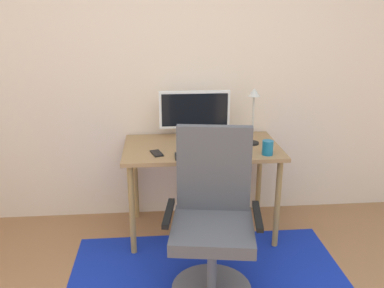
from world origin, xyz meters
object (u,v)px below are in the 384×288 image
(desk, at_px, (202,156))
(coffee_cup, at_px, (268,148))
(monitor, at_px, (195,111))
(computer_mouse, at_px, (243,153))
(cell_phone, at_px, (157,153))
(office_chair, at_px, (213,227))
(desk_lamp, at_px, (254,107))
(keyboard, at_px, (205,156))

(desk, bearing_deg, coffee_cup, -28.09)
(monitor, relative_size, computer_mouse, 5.53)
(desk, xyz_separation_m, cell_phone, (-0.35, -0.16, 0.09))
(computer_mouse, height_order, cell_phone, computer_mouse)
(computer_mouse, distance_m, cell_phone, 0.63)
(coffee_cup, bearing_deg, office_chair, -133.16)
(monitor, xyz_separation_m, coffee_cup, (0.50, -0.45, -0.18))
(desk, height_order, cell_phone, cell_phone)
(monitor, height_order, desk_lamp, desk_lamp)
(keyboard, bearing_deg, office_chair, -90.43)
(monitor, bearing_deg, coffee_cup, -42.11)
(monitor, relative_size, coffee_cup, 5.37)
(desk, bearing_deg, office_chair, -90.91)
(desk, distance_m, cell_phone, 0.40)
(desk, relative_size, keyboard, 2.82)
(desk, bearing_deg, computer_mouse, -41.06)
(desk, relative_size, monitor, 2.11)
(desk_lamp, relative_size, office_chair, 0.41)
(desk, height_order, office_chair, office_chair)
(desk, distance_m, monitor, 0.37)
(monitor, bearing_deg, cell_phone, -130.90)
(coffee_cup, bearing_deg, desk_lamp, 102.44)
(desk, xyz_separation_m, monitor, (-0.04, 0.20, 0.31))
(cell_phone, bearing_deg, desk_lamp, -4.20)
(desk, relative_size, office_chair, 1.13)
(monitor, height_order, computer_mouse, monitor)
(keyboard, relative_size, desk_lamp, 0.97)
(cell_phone, xyz_separation_m, desk_lamp, (0.75, 0.17, 0.30))
(desk_lamp, xyz_separation_m, office_chair, (-0.41, -0.76, -0.60))
(monitor, bearing_deg, desk_lamp, -23.47)
(coffee_cup, height_order, cell_phone, coffee_cup)
(cell_phone, bearing_deg, keyboard, -31.74)
(desk_lamp, bearing_deg, coffee_cup, -77.56)
(office_chair, bearing_deg, computer_mouse, 69.12)
(office_chair, bearing_deg, cell_phone, 129.10)
(desk_lamp, height_order, office_chair, desk_lamp)
(desk, bearing_deg, desk_lamp, 1.97)
(cell_phone, height_order, desk_lamp, desk_lamp)
(cell_phone, bearing_deg, monitor, 32.00)
(coffee_cup, distance_m, cell_phone, 0.82)
(desk, xyz_separation_m, office_chair, (-0.01, -0.74, -0.21))
(desk_lamp, distance_m, office_chair, 1.05)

